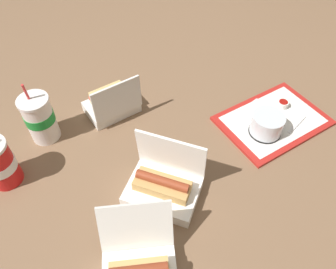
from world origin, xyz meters
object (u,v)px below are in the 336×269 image
Objects in this scene: ketchup_cup at (283,104)px; plastic_fork at (297,124)px; clamshell_sandwich_corner at (112,103)px; food_tray at (273,121)px; cake_container at (267,125)px; clamshell_hotdog_left at (163,186)px; soda_cup_front at (40,118)px.

ketchup_cup is 0.10m from plastic_fork.
plastic_fork is at bearing 134.36° from clamshell_sandwich_corner.
food_tray is 3.60× the size of cake_container.
ketchup_cup is (-0.15, -0.04, -0.02)m from cake_container.
clamshell_sandwich_corner is at bearing -100.19° from clamshell_hotdog_left.
food_tray is at bearing 16.10° from ketchup_cup.
ketchup_cup is (-0.08, -0.02, 0.02)m from food_tray.
clamshell_sandwich_corner is at bearing -53.54° from plastic_fork.
clamshell_hotdog_left is 1.12× the size of soda_cup_front.
clamshell_sandwich_corner is (0.35, -0.43, -0.01)m from cake_container.
food_tray is 1.72× the size of soda_cup_front.
cake_container is (0.07, 0.02, 0.04)m from food_tray.
cake_container is at bearing 129.27° from clamshell_sandwich_corner.
food_tray is 2.09× the size of clamshell_sandwich_corner.
plastic_fork is at bearing 157.23° from cake_container.
ketchup_cup is 0.15× the size of clamshell_hotdog_left.
cake_container reaches higher than food_tray.
soda_cup_front reaches higher than clamshell_hotdog_left.
plastic_fork reaches higher than food_tray.
food_tray is 1.54× the size of clamshell_hotdog_left.
soda_cup_front is at bearing -10.17° from clamshell_sandwich_corner.
soda_cup_front reaches higher than clamshell_sandwich_corner.
clamshell_hotdog_left is 0.47m from soda_cup_front.
clamshell_hotdog_left is 0.40m from clamshell_sandwich_corner.
clamshell_hotdog_left reaches higher than food_tray.
ketchup_cup is 0.17× the size of soda_cup_front.
soda_cup_front is (0.74, -0.43, 0.06)m from ketchup_cup.
ketchup_cup is 0.57m from clamshell_hotdog_left.
clamshell_hotdog_left is at bearing -1.72° from food_tray.
ketchup_cup is 0.63m from clamshell_sandwich_corner.
plastic_fork is (-0.04, 0.07, 0.01)m from food_tray.
clamshell_hotdog_left reaches higher than clamshell_sandwich_corner.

